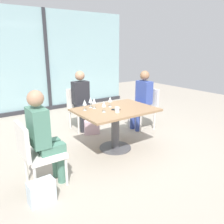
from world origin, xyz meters
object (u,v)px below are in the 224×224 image
chair_side_end (36,151)px  person_side_end (44,134)px  chair_near_window (80,106)px  dining_table_main (115,119)px  handbag_1 (42,192)px  person_far_right (142,97)px  wine_glass_3 (110,100)px  person_near_window (82,98)px  cell_phone_on_table (116,110)px  coffee_cup (117,110)px  handbag_0 (92,127)px  chair_far_right (145,106)px  wine_glass_4 (90,100)px  wine_glass_0 (85,103)px  wine_glass_2 (94,101)px  wine_glass_1 (104,104)px

chair_side_end → person_side_end: size_ratio=0.69×
chair_near_window → chair_side_end: (-1.47, -1.66, 0.00)m
dining_table_main → handbag_1: 1.76m
chair_side_end → person_far_right: bearing=18.9°
chair_side_end → wine_glass_3: 1.60m
person_near_window → handbag_1: (-1.56, -1.91, -0.56)m
person_far_right → cell_phone_on_table: bearing=-152.2°
coffee_cup → handbag_0: bearing=83.3°
person_near_window → handbag_1: 2.53m
chair_near_window → chair_far_right: (1.18, -0.79, 0.00)m
person_far_right → dining_table_main: bearing=-154.1°
wine_glass_4 → cell_phone_on_table: 0.48m
wine_glass_0 → chair_near_window: bearing=66.9°
handbag_1 → handbag_0: bearing=41.9°
wine_glass_2 → person_far_right: bearing=12.4°
person_far_right → person_side_end: bearing=-160.3°
wine_glass_4 → handbag_1: (-1.26, -1.02, -0.72)m
person_far_right → handbag_1: (-2.63, -1.23, -0.56)m
person_near_window → cell_phone_on_table: 1.27m
dining_table_main → wine_glass_1: (-0.27, -0.06, 0.30)m
chair_far_right → person_far_right: person_far_right is taller
dining_table_main → chair_side_end: (-1.47, -0.35, -0.06)m
wine_glass_1 → wine_glass_3: size_ratio=1.00×
wine_glass_1 → handbag_1: (-1.29, -0.65, -0.72)m
handbag_1 → chair_near_window: bearing=49.6°
person_side_end → wine_glass_3: 1.46m
wine_glass_1 → wine_glass_2: bearing=93.0°
dining_table_main → handbag_0: size_ratio=4.38×
person_near_window → handbag_0: bearing=-87.3°
chair_near_window → wine_glass_2: size_ratio=4.70×
coffee_cup → handbag_0: (0.12, 1.05, -0.64)m
wine_glass_1 → handbag_0: 1.20m
dining_table_main → wine_glass_0: bearing=155.4°
chair_far_right → wine_glass_1: wine_glass_1 is taller
chair_far_right → cell_phone_on_table: chair_far_right is taller
chair_far_right → wine_glass_1: 1.60m
person_near_window → coffee_cup: person_near_window is taller
handbag_1 → wine_glass_1: bearing=23.9°
person_far_right → handbag_0: 1.24m
person_near_window → wine_glass_4: bearing=-108.6°
coffee_cup → cell_phone_on_table: size_ratio=0.62×
wine_glass_3 → wine_glass_4: size_ratio=1.00×
person_near_window → person_far_right: size_ratio=1.00×
chair_near_window → person_far_right: 1.35m
person_side_end → person_far_right: (2.43, 0.87, 0.00)m
person_side_end → wine_glass_0: person_side_end is taller
person_near_window → handbag_1: bearing=-129.1°
wine_glass_0 → handbag_1: bearing=-139.7°
wine_glass_4 → coffee_cup: 0.56m
wine_glass_1 → handbag_0: size_ratio=0.62×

